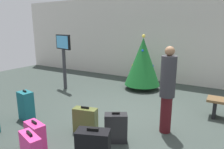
{
  "coord_description": "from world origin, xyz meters",
  "views": [
    {
      "loc": [
        1.87,
        -4.2,
        2.15
      ],
      "look_at": [
        -0.84,
        0.44,
        0.9
      ],
      "focal_mm": 32.36,
      "sensor_mm": 36.0,
      "label": 1
    }
  ],
  "objects_px": {
    "holiday_tree": "(143,62)",
    "traveller_0": "(167,88)",
    "suitcase_3": "(35,136)",
    "suitcase_4": "(85,120)",
    "suitcase_6": "(116,128)",
    "suitcase_1": "(26,106)",
    "flight_info_kiosk": "(63,52)"
  },
  "relations": [
    {
      "from": "holiday_tree",
      "to": "traveller_0",
      "type": "height_order",
      "value": "holiday_tree"
    },
    {
      "from": "suitcase_3",
      "to": "suitcase_4",
      "type": "xyz_separation_m",
      "value": [
        0.39,
        0.95,
        0.01
      ]
    },
    {
      "from": "suitcase_4",
      "to": "suitcase_6",
      "type": "bearing_deg",
      "value": -0.77
    },
    {
      "from": "holiday_tree",
      "to": "traveller_0",
      "type": "distance_m",
      "value": 3.08
    },
    {
      "from": "traveller_0",
      "to": "suitcase_3",
      "type": "relative_size",
      "value": 3.32
    },
    {
      "from": "suitcase_6",
      "to": "suitcase_3",
      "type": "bearing_deg",
      "value": -139.93
    },
    {
      "from": "holiday_tree",
      "to": "suitcase_3",
      "type": "height_order",
      "value": "holiday_tree"
    },
    {
      "from": "traveller_0",
      "to": "suitcase_3",
      "type": "bearing_deg",
      "value": -135.53
    },
    {
      "from": "traveller_0",
      "to": "suitcase_1",
      "type": "distance_m",
      "value": 3.28
    },
    {
      "from": "suitcase_3",
      "to": "traveller_0",
      "type": "bearing_deg",
      "value": 44.47
    },
    {
      "from": "traveller_0",
      "to": "suitcase_6",
      "type": "distance_m",
      "value": 1.3
    },
    {
      "from": "traveller_0",
      "to": "suitcase_4",
      "type": "bearing_deg",
      "value": -149.69
    },
    {
      "from": "flight_info_kiosk",
      "to": "suitcase_1",
      "type": "bearing_deg",
      "value": -67.56
    },
    {
      "from": "suitcase_1",
      "to": "holiday_tree",
      "type": "bearing_deg",
      "value": 68.83
    },
    {
      "from": "traveller_0",
      "to": "flight_info_kiosk",
      "type": "bearing_deg",
      "value": 162.23
    },
    {
      "from": "suitcase_1",
      "to": "flight_info_kiosk",
      "type": "bearing_deg",
      "value": 112.44
    },
    {
      "from": "suitcase_1",
      "to": "suitcase_3",
      "type": "relative_size",
      "value": 1.33
    },
    {
      "from": "suitcase_6",
      "to": "suitcase_1",
      "type": "bearing_deg",
      "value": -174.55
    },
    {
      "from": "holiday_tree",
      "to": "flight_info_kiosk",
      "type": "height_order",
      "value": "holiday_tree"
    },
    {
      "from": "flight_info_kiosk",
      "to": "suitcase_4",
      "type": "distance_m",
      "value": 3.5
    },
    {
      "from": "holiday_tree",
      "to": "suitcase_1",
      "type": "bearing_deg",
      "value": -111.17
    },
    {
      "from": "suitcase_1",
      "to": "suitcase_4",
      "type": "height_order",
      "value": "suitcase_1"
    },
    {
      "from": "holiday_tree",
      "to": "suitcase_4",
      "type": "height_order",
      "value": "holiday_tree"
    },
    {
      "from": "flight_info_kiosk",
      "to": "traveller_0",
      "type": "relative_size",
      "value": 1.06
    },
    {
      "from": "flight_info_kiosk",
      "to": "suitcase_6",
      "type": "xyz_separation_m",
      "value": [
        3.3,
        -2.14,
        -1.04
      ]
    },
    {
      "from": "suitcase_3",
      "to": "suitcase_6",
      "type": "xyz_separation_m",
      "value": [
        1.12,
        0.95,
        0.03
      ]
    },
    {
      "from": "flight_info_kiosk",
      "to": "suitcase_6",
      "type": "relative_size",
      "value": 3.18
    },
    {
      "from": "holiday_tree",
      "to": "suitcase_4",
      "type": "relative_size",
      "value": 3.44
    },
    {
      "from": "holiday_tree",
      "to": "suitcase_6",
      "type": "distance_m",
      "value": 3.68
    },
    {
      "from": "flight_info_kiosk",
      "to": "traveller_0",
      "type": "bearing_deg",
      "value": -17.77
    },
    {
      "from": "flight_info_kiosk",
      "to": "suitcase_6",
      "type": "bearing_deg",
      "value": -33.0
    },
    {
      "from": "suitcase_4",
      "to": "suitcase_6",
      "type": "distance_m",
      "value": 0.74
    }
  ]
}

